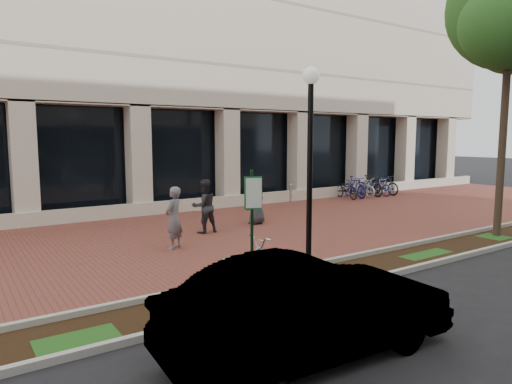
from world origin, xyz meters
TOP-DOWN VIEW (x-y plane):
  - ground at (0.00, 0.00)m, footprint 120.00×120.00m
  - brick_plaza at (0.00, 0.00)m, footprint 40.00×9.00m
  - planting_strip at (0.00, -5.25)m, footprint 40.00×1.50m
  - curb_plaza_side at (0.00, -4.50)m, footprint 40.00×0.12m
  - curb_street_side at (0.00, -6.00)m, footprint 40.00×0.12m
  - parking_sign at (-3.47, -5.25)m, footprint 0.34×0.07m
  - lamppost at (-1.81, -4.95)m, footprint 0.36×0.36m
  - street_tree at (5.70, -5.04)m, footprint 4.30×3.58m
  - locked_bicycle at (-3.65, -5.04)m, footprint 2.07×0.97m
  - pedestrian_left at (-3.21, -1.06)m, footprint 0.74×0.69m
  - pedestrian_mid at (-1.56, 0.33)m, footprint 0.83×0.65m
  - pedestrian_right at (0.64, 0.66)m, footprint 0.94×0.78m
  - bollard at (4.80, 4.00)m, footprint 0.12×0.12m
  - bike_rack_cluster at (9.40, 3.64)m, footprint 3.55×1.93m
  - sedan_near_curb at (-4.18, -7.72)m, footprint 4.27×1.72m

SIDE VIEW (x-z plane):
  - ground at x=0.00m, z-range 0.00..0.00m
  - brick_plaza at x=0.00m, z-range 0.00..0.01m
  - planting_strip at x=0.00m, z-range 0.00..0.01m
  - curb_plaza_side at x=0.00m, z-range 0.00..0.12m
  - curb_street_side at x=0.00m, z-range 0.00..0.12m
  - bollard at x=4.80m, z-range 0.01..0.90m
  - bike_rack_cluster at x=9.40m, z-range -0.03..1.04m
  - locked_bicycle at x=-3.65m, z-range 0.00..1.05m
  - sedan_near_curb at x=-4.18m, z-range 0.00..1.38m
  - pedestrian_right at x=0.64m, z-range 0.00..1.65m
  - pedestrian_left at x=-3.21m, z-range 0.00..1.69m
  - pedestrian_mid at x=-1.56m, z-range 0.00..1.70m
  - parking_sign at x=-3.47m, z-range 0.33..2.72m
  - lamppost at x=-1.81m, z-range 0.28..4.72m
  - street_tree at x=5.70m, z-range 2.24..10.77m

